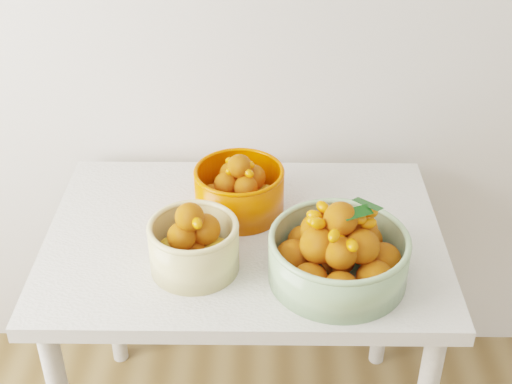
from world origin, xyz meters
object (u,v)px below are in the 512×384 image
bowl_cream (194,244)px  bowl_orange (239,189)px  table (245,263)px  bowl_green (339,253)px

bowl_cream → bowl_orange: size_ratio=0.97×
table → bowl_cream: size_ratio=3.64×
bowl_orange → bowl_green: bearing=-49.2°
table → bowl_green: bearing=-37.9°
bowl_green → table: bearing=142.1°
table → bowl_orange: (-0.02, 0.10, 0.16)m
table → bowl_green: (0.22, -0.17, 0.17)m
bowl_cream → bowl_green: bowl_green is taller
table → bowl_green: bowl_green is taller
bowl_cream → bowl_green: (0.33, -0.03, 0.00)m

